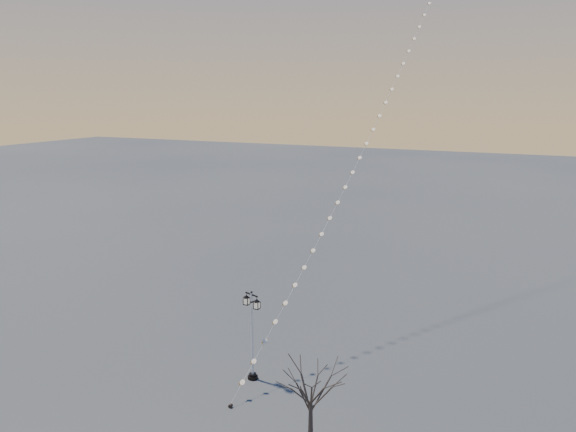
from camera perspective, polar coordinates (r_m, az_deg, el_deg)
The scene contains 4 objects.
ground at distance 32.86m, azimuth -7.24°, elevation -19.01°, with size 300.00×300.00×0.00m, color #404241.
street_lamp at distance 34.38m, azimuth -3.67°, elevation -11.57°, with size 1.37×0.83×5.64m.
bare_tree at distance 28.16m, azimuth 2.34°, elevation -17.12°, with size 2.78×2.78×4.61m.
kite_train at distance 47.02m, azimuth 10.59°, elevation 14.94°, with size 6.25×43.17×38.86m.
Camera 1 is at (15.29, -23.56, 17.06)m, focal length 35.01 mm.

